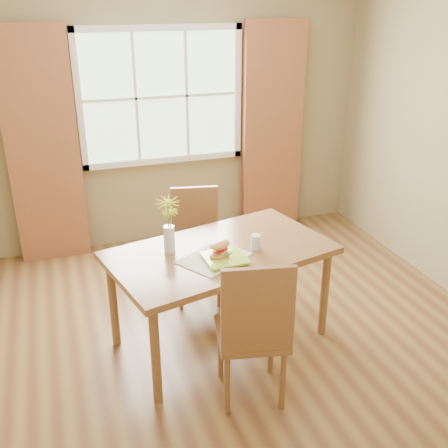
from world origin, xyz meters
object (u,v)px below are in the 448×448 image
at_px(croissant_sandwich, 220,249).
at_px(flower_vase, 169,220).
at_px(chair_far, 196,239).
at_px(water_glass, 256,242).
at_px(dining_table, 220,259).
at_px(chair_near, 254,328).

height_order(croissant_sandwich, flower_vase, flower_vase).
relative_size(chair_far, water_glass, 8.69).
relative_size(chair_far, croissant_sandwich, 4.94).
xyz_separation_m(water_glass, flower_vase, (-0.58, 0.15, 0.19)).
bearing_deg(dining_table, chair_near, -105.07).
height_order(dining_table, flower_vase, flower_vase).
height_order(chair_near, chair_far, chair_near).
bearing_deg(croissant_sandwich, dining_table, 46.64).
bearing_deg(croissant_sandwich, chair_near, -110.45).
distance_m(chair_far, croissant_sandwich, 0.90).
distance_m(chair_near, croissant_sandwich, 0.63).
relative_size(chair_near, croissant_sandwich, 5.38).
bearing_deg(water_glass, chair_far, 106.15).
height_order(chair_near, flower_vase, flower_vase).
height_order(chair_near, croissant_sandwich, chair_near).
bearing_deg(flower_vase, chair_near, -67.41).
xyz_separation_m(dining_table, croissant_sandwich, (-0.05, -0.14, 0.16)).
xyz_separation_m(dining_table, chair_far, (0.01, 0.70, -0.16)).
bearing_deg(chair_near, flower_vase, 124.00).
distance_m(chair_near, flower_vase, 0.96).
distance_m(dining_table, croissant_sandwich, 0.22).
relative_size(chair_near, water_glass, 9.46).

